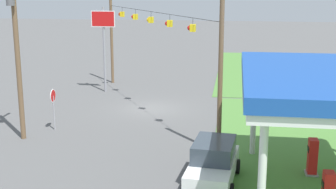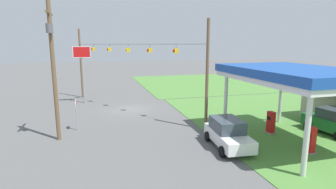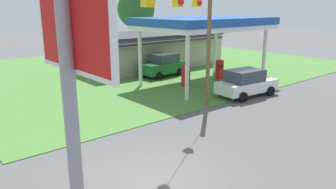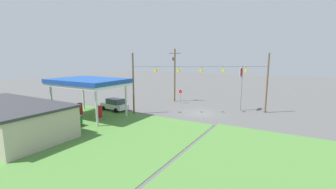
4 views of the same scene
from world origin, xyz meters
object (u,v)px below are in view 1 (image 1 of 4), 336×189
Objects in this scene: fuel_pump_near at (312,158)px; stop_sign_overhead at (104,33)px; utility_pole_main at (16,45)px; car_at_pumps_front at (213,162)px; stop_sign_roadside at (53,100)px; gas_station_canopy at (327,84)px.

fuel_pump_near is 0.25× the size of stop_sign_overhead.
fuel_pump_near is 0.18× the size of utility_pole_main.
fuel_pump_near is at bearing 114.10° from car_at_pumps_front.
utility_pole_main reaches higher than stop_sign_roadside.
stop_sign_overhead is at bearing -1.22° from stop_sign_roadside.
stop_sign_overhead reaches higher than car_at_pumps_front.
stop_sign_overhead is 0.71× the size of utility_pole_main.
gas_station_canopy is 5.74× the size of fuel_pump_near.
stop_sign_roadside is (-6.27, -9.80, 0.86)m from car_at_pumps_front.
car_at_pumps_front is (1.50, -4.43, 0.13)m from fuel_pump_near.
fuel_pump_near is 4.68m from car_at_pumps_front.
car_at_pumps_front is at bearing -71.25° from fuel_pump_near.
utility_pole_main is at bearing -106.77° from car_at_pumps_front.
stop_sign_roadside is 4.13m from utility_pole_main.
utility_pole_main reaches higher than stop_sign_overhead.
stop_sign_overhead reaches higher than gas_station_canopy.
gas_station_canopy is 1.46× the size of stop_sign_overhead.
gas_station_canopy is at bearing 72.47° from utility_pole_main.
gas_station_canopy is 21.99m from stop_sign_overhead.
stop_sign_roadside is at bearing -1.22° from stop_sign_overhead.
stop_sign_overhead is 12.18m from utility_pole_main.
utility_pole_main is (-4.86, -15.38, 0.64)m from gas_station_canopy.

